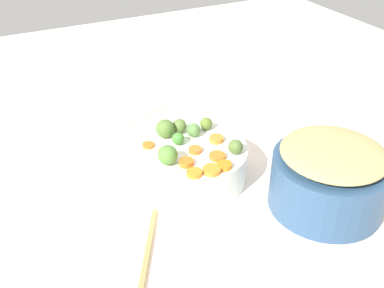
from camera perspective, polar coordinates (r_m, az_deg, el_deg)
tabletop at (r=1.05m, az=-0.80°, el=-5.05°), size 2.40×2.40×0.02m
serving_bowl_carrots at (r=1.03m, az=0.00°, el=-2.31°), size 0.25×0.25×0.08m
metal_pot at (r=0.98m, az=16.60°, el=-4.65°), size 0.24×0.24×0.12m
stuffing_mound at (r=0.94m, az=17.29°, el=-1.09°), size 0.21×0.21×0.03m
carrot_slice_0 at (r=0.99m, az=-3.46°, el=-0.95°), size 0.03×0.03×0.01m
carrot_slice_1 at (r=0.95m, az=4.05°, el=-2.69°), size 0.04×0.04×0.01m
carrot_slice_2 at (r=0.93m, az=2.50°, el=-3.27°), size 0.05×0.05×0.01m
carrot_slice_3 at (r=0.98m, az=3.17°, el=-1.54°), size 0.05×0.05×0.01m
carrot_slice_4 at (r=0.95m, az=-0.71°, el=-2.33°), size 0.04×0.04×0.01m
carrot_slice_5 at (r=0.92m, az=0.29°, el=-3.66°), size 0.04×0.04×0.01m
carrot_slice_6 at (r=1.02m, az=-5.48°, el=-0.14°), size 0.04×0.04×0.01m
carrot_slice_7 at (r=0.99m, az=0.38°, el=-0.76°), size 0.03×0.03×0.01m
carrot_slice_8 at (r=1.03m, az=3.07°, el=0.62°), size 0.04×0.04×0.01m
brussels_sprout_0 at (r=1.04m, az=-3.36°, el=1.93°), size 0.04×0.04×0.04m
brussels_sprout_1 at (r=0.99m, az=5.47°, el=-0.35°), size 0.03×0.03×0.03m
brussels_sprout_2 at (r=0.95m, az=-3.06°, el=-1.37°), size 0.04×0.04×0.04m
brussels_sprout_3 at (r=1.01m, az=-1.98°, el=0.61°), size 0.03×0.03×0.03m
brussels_sprout_4 at (r=1.04m, az=0.20°, el=1.74°), size 0.03×0.03×0.03m
brussels_sprout_5 at (r=1.06m, az=-1.60°, el=2.26°), size 0.03×0.03×0.03m
brussels_sprout_6 at (r=1.07m, az=1.78°, el=2.57°), size 0.03×0.03×0.03m
dish_towel at (r=1.33m, az=-7.52°, el=4.16°), size 0.20×0.17×0.01m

